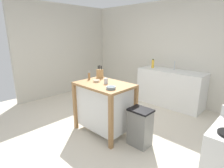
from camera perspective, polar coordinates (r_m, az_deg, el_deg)
ground_plane at (r=3.48m, az=-2.49°, el=-15.02°), size 6.26×6.26×0.00m
wall_back at (r=5.04m, az=18.23°, el=9.46°), size 5.26×0.10×2.60m
wall_left at (r=5.68m, az=-14.56°, el=10.34°), size 0.10×3.06×2.60m
kitchen_island at (r=3.31m, az=-2.41°, el=-6.68°), size 1.00×0.70×0.93m
knife_block at (r=3.59m, az=-3.87°, el=3.43°), size 0.11×0.09×0.25m
bowl_ceramic_small at (r=3.29m, az=-4.96°, el=1.01°), size 0.12×0.12×0.04m
bowl_ceramic_wide at (r=2.85m, az=-0.34°, el=-1.17°), size 0.15×0.15×0.04m
drinking_cup at (r=3.16m, az=-1.92°, el=1.00°), size 0.07×0.07×0.10m
pepper_grinder at (r=3.48m, az=-7.28°, el=2.65°), size 0.04×0.04×0.16m
trash_bin at (r=3.02m, az=8.86°, el=-13.38°), size 0.36×0.28×0.63m
sink_counter at (r=4.79m, az=17.93°, el=-1.16°), size 1.61×0.60×0.90m
sink_faucet at (r=4.79m, az=19.22°, el=5.59°), size 0.02×0.02×0.22m
bottle_dish_soap at (r=4.90m, az=12.83°, el=6.29°), size 0.07×0.07×0.24m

